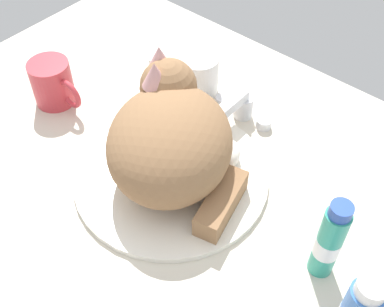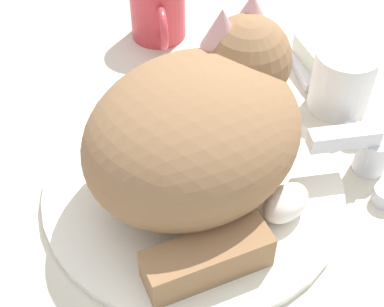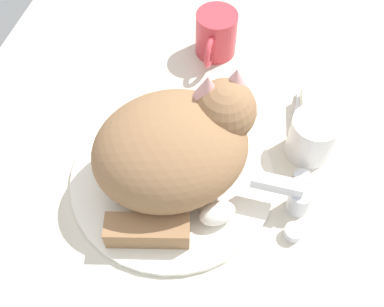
{
  "view_description": "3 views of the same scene",
  "coord_description": "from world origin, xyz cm",
  "px_view_note": "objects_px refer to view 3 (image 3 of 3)",
  "views": [
    {
      "loc": [
        36.44,
        -37.34,
        63.4
      ],
      "look_at": [
        2.32,
        2.62,
        5.51
      ],
      "focal_mm": 45.48,
      "sensor_mm": 36.0,
      "label": 1
    },
    {
      "loc": [
        39.85,
        -6.8,
        47.71
      ],
      "look_at": [
        -0.07,
        -0.14,
        5.77
      ],
      "focal_mm": 53.24,
      "sensor_mm": 36.0,
      "label": 2
    },
    {
      "loc": [
        36.98,
        12.94,
        65.77
      ],
      "look_at": [
        -0.66,
        3.07,
        7.65
      ],
      "focal_mm": 44.23,
      "sensor_mm": 36.0,
      "label": 3
    }
  ],
  "objects_px": {
    "coffee_mug": "(217,35)",
    "rinse_cup": "(312,137)",
    "cat": "(178,147)",
    "soap_bar": "(315,108)",
    "faucet": "(293,197)"
  },
  "relations": [
    {
      "from": "soap_bar",
      "to": "coffee_mug",
      "type": "bearing_deg",
      "value": -119.8
    },
    {
      "from": "cat",
      "to": "coffee_mug",
      "type": "height_order",
      "value": "cat"
    },
    {
      "from": "faucet",
      "to": "cat",
      "type": "bearing_deg",
      "value": -91.76
    },
    {
      "from": "faucet",
      "to": "coffee_mug",
      "type": "xyz_separation_m",
      "value": [
        -0.3,
        -0.19,
        0.02
      ]
    },
    {
      "from": "rinse_cup",
      "to": "cat",
      "type": "bearing_deg",
      "value": -61.66
    },
    {
      "from": "faucet",
      "to": "cat",
      "type": "xyz_separation_m",
      "value": [
        -0.01,
        -0.18,
        0.06
      ]
    },
    {
      "from": "coffee_mug",
      "to": "rinse_cup",
      "type": "xyz_separation_m",
      "value": [
        0.19,
        0.2,
        -0.0
      ]
    },
    {
      "from": "coffee_mug",
      "to": "rinse_cup",
      "type": "relative_size",
      "value": 1.49
    },
    {
      "from": "rinse_cup",
      "to": "soap_bar",
      "type": "bearing_deg",
      "value": -179.6
    },
    {
      "from": "soap_bar",
      "to": "faucet",
      "type": "bearing_deg",
      "value": -3.66
    },
    {
      "from": "cat",
      "to": "soap_bar",
      "type": "xyz_separation_m",
      "value": [
        -0.18,
        0.19,
        -0.06
      ]
    },
    {
      "from": "rinse_cup",
      "to": "soap_bar",
      "type": "distance_m",
      "value": 0.08
    },
    {
      "from": "faucet",
      "to": "coffee_mug",
      "type": "bearing_deg",
      "value": -147.94
    },
    {
      "from": "rinse_cup",
      "to": "coffee_mug",
      "type": "bearing_deg",
      "value": -133.47
    },
    {
      "from": "rinse_cup",
      "to": "faucet",
      "type": "bearing_deg",
      "value": -6.43
    }
  ]
}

